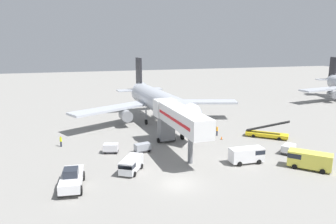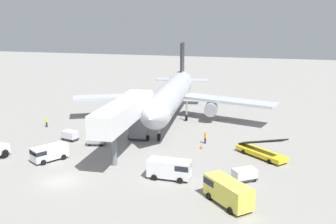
{
  "view_description": "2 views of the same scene",
  "coord_description": "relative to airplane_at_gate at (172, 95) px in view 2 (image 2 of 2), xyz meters",
  "views": [
    {
      "loc": [
        -10.74,
        -34.26,
        16.94
      ],
      "look_at": [
        4.7,
        21.36,
        4.06
      ],
      "focal_mm": 34.39,
      "sensor_mm": 36.0,
      "label": 1
    },
    {
      "loc": [
        22.38,
        -33.96,
        17.33
      ],
      "look_at": [
        6.42,
        20.31,
        3.59
      ],
      "focal_mm": 40.41,
      "sensor_mm": 36.0,
      "label": 2
    }
  ],
  "objects": [
    {
      "name": "service_van_rear_left",
      "position": [
        6.81,
        -24.43,
        -3.45
      ],
      "size": [
        4.8,
        2.11,
        2.21
      ],
      "color": "white",
      "rests_on": "ground"
    },
    {
      "name": "baggage_cart_near_right",
      "position": [
        -11.35,
        -15.13,
        -3.91
      ],
      "size": [
        2.5,
        1.91,
        1.44
      ],
      "color": "#38383D",
      "rests_on": "ground"
    },
    {
      "name": "service_van_near_center",
      "position": [
        -9.54,
        -23.35,
        -3.6
      ],
      "size": [
        3.83,
        4.77,
        1.92
      ],
      "color": "silver",
      "rests_on": "ground"
    },
    {
      "name": "baggage_cart_far_right",
      "position": [
        14.82,
        -22.65,
        -3.93
      ],
      "size": [
        2.95,
        2.73,
        1.39
      ],
      "color": "#38383D",
      "rests_on": "ground"
    },
    {
      "name": "service_van_outer_left",
      "position": [
        13.65,
        -28.53,
        -3.37
      ],
      "size": [
        5.32,
        5.29,
        2.35
      ],
      "color": "#E5DB4C",
      "rests_on": "ground"
    },
    {
      "name": "jet_bridge",
      "position": [
        -1.33,
        -17.31,
        0.69
      ],
      "size": [
        4.38,
        16.95,
        7.24
      ],
      "color": "silver",
      "rests_on": "ground"
    },
    {
      "name": "airplane_at_gate",
      "position": [
        0.0,
        0.0,
        0.0
      ],
      "size": [
        36.27,
        35.33,
        12.92
      ],
      "color": "#B7BCC6",
      "rests_on": "ground"
    },
    {
      "name": "ground_plane",
      "position": [
        -4.69,
        -28.47,
        -4.71
      ],
      "size": [
        300.0,
        300.0,
        0.0
      ],
      "primitive_type": "plane",
      "color": "gray"
    },
    {
      "name": "ground_crew_worker_foreground",
      "position": [
        8.17,
        -10.99,
        -3.75
      ],
      "size": [
        0.44,
        0.44,
        1.81
      ],
      "color": "#1E2333",
      "rests_on": "ground"
    },
    {
      "name": "safety_cone_alpha",
      "position": [
        8.03,
        -13.3,
        -4.43
      ],
      "size": [
        0.37,
        0.37,
        0.57
      ],
      "color": "black",
      "rests_on": "ground"
    },
    {
      "name": "ground_crew_worker_midground",
      "position": [
        -18.88,
        -9.89,
        -3.74
      ],
      "size": [
        0.47,
        0.47,
        1.82
      ],
      "color": "#1E2333",
      "rests_on": "ground"
    },
    {
      "name": "baggage_cart_far_left",
      "position": [
        -6.59,
        -16.13,
        -3.92
      ],
      "size": [
        2.67,
        1.82,
        1.41
      ],
      "color": "#38383D",
      "rests_on": "ground"
    },
    {
      "name": "belt_loader_truck",
      "position": [
        16.22,
        -14.5,
        -3.92
      ],
      "size": [
        6.93,
        6.09,
        3.38
      ],
      "color": "yellow",
      "rests_on": "ground"
    }
  ]
}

